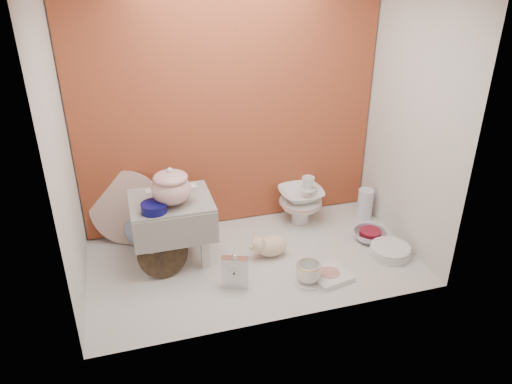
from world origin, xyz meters
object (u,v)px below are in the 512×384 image
soup_tureen (171,186)px  porcelain_tower (301,200)px  step_stool (173,230)px  crystal_bowl (370,236)px  plush_pig (272,246)px  dinner_plate_stack (390,251)px  floral_platter (127,208)px  mantel_clock (235,271)px  gold_rim_teacup (309,272)px  blue_white_vase (144,223)px

soup_tureen → porcelain_tower: (0.82, 0.24, -0.32)m
step_stool → crystal_bowl: bearing=-6.8°
plush_pig → dinner_plate_stack: plush_pig is taller
soup_tureen → floral_platter: soup_tureen is taller
mantel_clock → plush_pig: (0.27, 0.22, -0.03)m
step_stool → gold_rim_teacup: 0.77m
step_stool → soup_tureen: soup_tureen is taller
plush_pig → porcelain_tower: size_ratio=0.72×
dinner_plate_stack → crystal_bowl: (-0.03, 0.18, 0.00)m
blue_white_vase → gold_rim_teacup: blue_white_vase is taller
blue_white_vase → dinner_plate_stack: bearing=-22.0°
mantel_clock → plush_pig: bearing=60.9°
soup_tureen → mantel_clock: soup_tureen is taller
gold_rim_teacup → dinner_plate_stack: gold_rim_teacup is taller
soup_tureen → floral_platter: (-0.24, 0.33, -0.26)m
blue_white_vase → plush_pig: size_ratio=1.14×
step_stool → blue_white_vase: bearing=123.6°
gold_rim_teacup → dinner_plate_stack: size_ratio=0.57×
soup_tureen → porcelain_tower: bearing=16.7°
porcelain_tower → mantel_clock: bearing=-136.3°
gold_rim_teacup → soup_tureen: bearing=150.2°
step_stool → dinner_plate_stack: size_ratio=1.84×
soup_tureen → porcelain_tower: soup_tureen is taller
step_stool → plush_pig: bearing=-13.5°
crystal_bowl → gold_rim_teacup: bearing=-151.1°
porcelain_tower → floral_platter: bearing=175.3°
dinner_plate_stack → floral_platter: bearing=157.2°
step_stool → soup_tureen: size_ratio=1.74×
soup_tureen → blue_white_vase: size_ratio=0.97×
blue_white_vase → mantel_clock: size_ratio=1.29×
step_stool → plush_pig: 0.56m
soup_tureen → plush_pig: (0.52, -0.07, -0.41)m
gold_rim_teacup → blue_white_vase: bearing=140.8°
mantel_clock → gold_rim_teacup: mantel_clock is taller
step_stool → floral_platter: size_ratio=0.98×
step_stool → dinner_plate_stack: step_stool is taller
dinner_plate_stack → porcelain_tower: (-0.35, 0.50, 0.13)m
floral_platter → blue_white_vase: floral_platter is taller
crystal_bowl → mantel_clock: bearing=-166.7°
blue_white_vase → mantel_clock: (0.40, -0.56, -0.03)m
plush_pig → step_stool: bearing=-178.0°
crystal_bowl → dinner_plate_stack: bearing=-79.7°
crystal_bowl → floral_platter: bearing=163.3°
step_stool → soup_tureen: 0.30m
soup_tureen → plush_pig: size_ratio=1.11×
floral_platter → soup_tureen: bearing=-54.5°
floral_platter → mantel_clock: 0.80m
step_stool → crystal_bowl: size_ratio=2.23×
plush_pig → gold_rim_teacup: plush_pig is taller
blue_white_vase → mantel_clock: 0.69m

